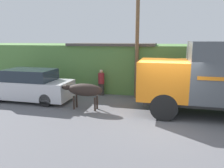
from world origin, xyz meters
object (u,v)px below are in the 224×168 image
(brown_cow, at_px, (84,90))
(pedestrian_on_hill, at_px, (101,81))
(utility_pole, at_px, (137,36))
(parked_suv, at_px, (29,86))

(brown_cow, relative_size, pedestrian_on_hill, 1.32)
(brown_cow, xyz_separation_m, utility_pole, (2.13, 2.78, 2.60))
(brown_cow, height_order, utility_pole, utility_pole)
(parked_suv, height_order, pedestrian_on_hill, parked_suv)
(brown_cow, xyz_separation_m, parked_suv, (-3.52, 0.70, -0.11))
(brown_cow, distance_m, utility_pole, 4.37)
(parked_suv, relative_size, pedestrian_on_hill, 3.04)
(pedestrian_on_hill, relative_size, utility_pole, 0.23)
(pedestrian_on_hill, bearing_deg, utility_pole, -178.18)
(parked_suv, xyz_separation_m, utility_pole, (5.66, 2.08, 2.71))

